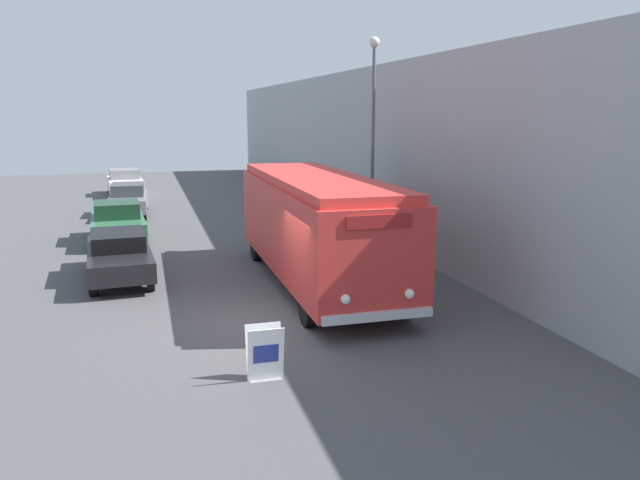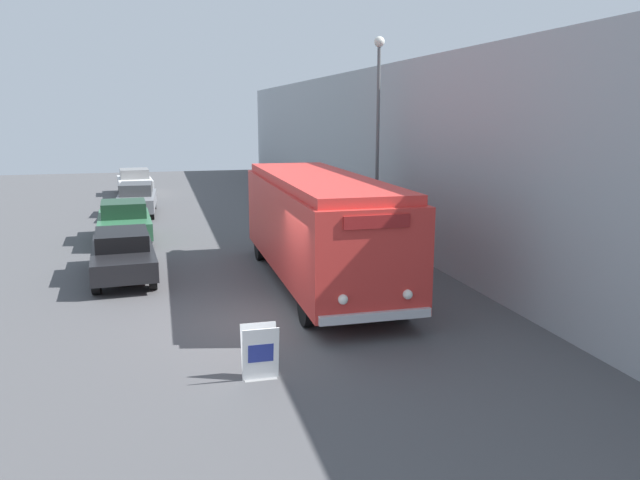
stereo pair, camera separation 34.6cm
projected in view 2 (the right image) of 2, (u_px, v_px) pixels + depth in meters
ground_plane at (275, 322)px, 14.87m from camera, size 80.00×80.00×0.00m
building_wall_right at (377, 152)px, 25.17m from camera, size 0.30×60.00×6.67m
vintage_bus at (319, 224)px, 17.78m from camera, size 2.66×9.82×3.15m
sign_board at (260, 353)px, 11.58m from camera, size 0.68×0.39×1.05m
streetlamp at (378, 118)px, 21.61m from camera, size 0.36×0.36×7.42m
parked_car_near at (123, 253)px, 18.75m from camera, size 2.08×4.79×1.40m
parked_car_mid at (124, 221)px, 24.13m from camera, size 2.17×4.34×1.53m
parked_car_far at (137, 199)px, 30.27m from camera, size 1.86×4.70×1.52m
parked_car_distant at (135, 182)px, 37.63m from camera, size 2.27×4.48×1.54m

